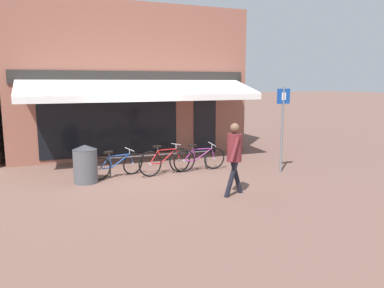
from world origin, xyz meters
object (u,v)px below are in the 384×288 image
at_px(pedestrian_adult, 234,151).
at_px(litter_bin, 85,164).
at_px(bicycle_red, 165,161).
at_px(bicycle_purple, 199,159).
at_px(bicycle_blue, 117,165).
at_px(parking_sign, 282,121).

relative_size(pedestrian_adult, litter_bin, 1.69).
relative_size(bicycle_red, bicycle_purple, 1.01).
bearing_deg(bicycle_blue, pedestrian_adult, -67.61).
xyz_separation_m(bicycle_purple, pedestrian_adult, (-0.21, -2.60, 0.70)).
bearing_deg(bicycle_purple, pedestrian_adult, -95.36).
height_order(bicycle_red, pedestrian_adult, pedestrian_adult).
height_order(bicycle_red, litter_bin, litter_bin).
height_order(bicycle_red, parking_sign, parking_sign).
bearing_deg(bicycle_red, litter_bin, 170.00).
distance_m(bicycle_blue, pedestrian_adult, 3.65).
distance_m(litter_bin, parking_sign, 5.78).
height_order(bicycle_purple, parking_sign, parking_sign).
bearing_deg(parking_sign, pedestrian_adult, -147.83).
distance_m(bicycle_red, parking_sign, 3.67).
xyz_separation_m(bicycle_blue, parking_sign, (4.72, -1.21, 1.21)).
bearing_deg(bicycle_blue, bicycle_red, -23.97).
height_order(pedestrian_adult, litter_bin, pedestrian_adult).
bearing_deg(pedestrian_adult, bicycle_red, 109.66).
relative_size(bicycle_red, pedestrian_adult, 0.98).
xyz_separation_m(litter_bin, parking_sign, (5.61, -0.96, 1.04)).
distance_m(bicycle_purple, parking_sign, 2.73).
bearing_deg(parking_sign, bicycle_red, 162.33).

